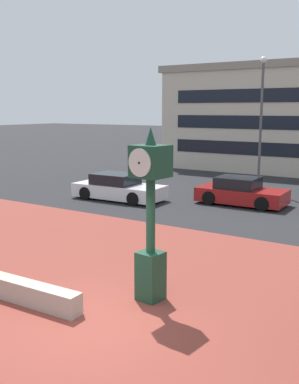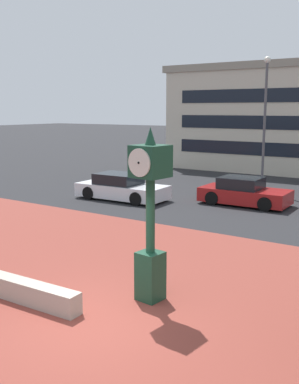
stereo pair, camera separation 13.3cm
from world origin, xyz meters
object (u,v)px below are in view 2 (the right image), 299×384
car_street_near (244,193)px  street_lamp_post (265,111)px  car_street_mid (121,188)px  street_clock (150,213)px

car_street_near → street_lamp_post: (-0.66, 4.24, 3.75)m
car_street_near → car_street_mid: bearing=-69.7°
street_clock → car_street_mid: bearing=137.1°
street_clock → street_lamp_post: street_lamp_post is taller
street_clock → car_street_near: 11.66m
street_clock → street_lamp_post: size_ratio=0.56×
street_clock → car_street_mid: street_clock is taller
street_lamp_post → car_street_mid: bearing=-127.2°
car_street_mid → street_lamp_post: street_lamp_post is taller
street_clock → street_lamp_post: (-2.95, 15.57, 2.24)m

